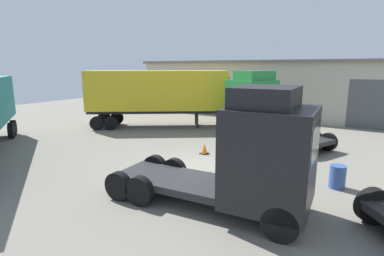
{
  "coord_description": "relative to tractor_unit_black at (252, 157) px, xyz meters",
  "views": [
    {
      "loc": [
        6.74,
        -11.17,
        4.51
      ],
      "look_at": [
        -0.73,
        0.85,
        1.6
      ],
      "focal_mm": 28.0,
      "sensor_mm": 36.0,
      "label": 1
    }
  ],
  "objects": [
    {
      "name": "ground_plane",
      "position": [
        -3.73,
        2.87,
        -1.86
      ],
      "size": [
        60.0,
        60.0,
        0.0
      ],
      "primitive_type": "plane",
      "color": "slate"
    },
    {
      "name": "warehouse_building",
      "position": [
        -3.73,
        21.04,
        0.68
      ],
      "size": [
        29.82,
        8.86,
        5.07
      ],
      "color": "#B7B2A3",
      "rests_on": "ground_plane"
    },
    {
      "name": "tractor_unit_black",
      "position": [
        0.0,
        0.0,
        0.0
      ],
      "size": [
        6.71,
        2.99,
        3.96
      ],
      "rotation": [
        0.0,
        0.0,
        0.08
      ],
      "color": "black",
      "rests_on": "ground_plane"
    },
    {
      "name": "container_trailer_orange",
      "position": [
        -11.11,
        9.42,
        0.8
      ],
      "size": [
        9.88,
        7.89,
        4.21
      ],
      "rotation": [
        0.0,
        0.0,
        0.6
      ],
      "color": "yellow",
      "rests_on": "ground_plane"
    },
    {
      "name": "tractor_unit_green",
      "position": [
        -3.47,
        9.86,
        0.14
      ],
      "size": [
        6.99,
        4.99,
        4.25
      ],
      "rotation": [
        0.0,
        0.0,
        2.71
      ],
      "color": "#28843D",
      "rests_on": "ground_plane"
    },
    {
      "name": "oil_drum",
      "position": [
        2.04,
        3.66,
        -1.42
      ],
      "size": [
        0.58,
        0.58,
        0.88
      ],
      "color": "#33519E",
      "rests_on": "ground_plane"
    },
    {
      "name": "traffic_cone",
      "position": [
        -4.45,
        4.94,
        -1.6
      ],
      "size": [
        0.4,
        0.4,
        0.55
      ],
      "color": "black",
      "rests_on": "ground_plane"
    }
  ]
}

